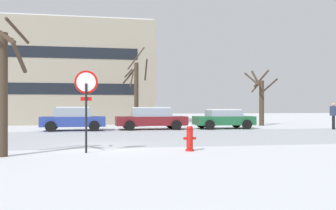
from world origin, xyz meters
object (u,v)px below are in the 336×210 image
(stop_sign, at_px, (86,95))
(fire_hydrant, at_px, (190,138))
(parked_car_blue, at_px, (73,119))
(pedestrian_crossing, at_px, (333,114))
(parked_car_green, at_px, (224,119))
(parked_car_maroon, at_px, (151,118))

(stop_sign, bearing_deg, fire_hydrant, -1.36)
(fire_hydrant, relative_size, parked_car_blue, 0.23)
(stop_sign, bearing_deg, pedestrian_crossing, 32.21)
(parked_car_green, bearing_deg, parked_car_blue, -178.98)
(pedestrian_crossing, bearing_deg, fire_hydrant, -140.82)
(parked_car_maroon, relative_size, pedestrian_crossing, 2.64)
(fire_hydrant, xyz_separation_m, parked_car_maroon, (0.45, 12.10, 0.28))
(parked_car_blue, bearing_deg, stop_sign, -85.07)
(parked_car_maroon, distance_m, parked_car_green, 4.93)
(parked_car_blue, distance_m, pedestrian_crossing, 16.80)
(parked_car_blue, bearing_deg, pedestrian_crossing, -6.38)
(stop_sign, distance_m, fire_hydrant, 3.75)
(fire_hydrant, bearing_deg, parked_car_maroon, 87.86)
(parked_car_blue, bearing_deg, parked_car_maroon, 3.13)
(stop_sign, relative_size, fire_hydrant, 2.95)
(stop_sign, height_order, parked_car_blue, stop_sign)
(parked_car_blue, height_order, parked_car_green, parked_car_blue)
(parked_car_maroon, bearing_deg, stop_sign, -108.04)
(stop_sign, xyz_separation_m, pedestrian_crossing, (15.68, 9.88, -0.88))
(fire_hydrant, distance_m, parked_car_green, 13.16)
(fire_hydrant, relative_size, parked_car_maroon, 0.20)
(parked_car_blue, bearing_deg, parked_car_green, 1.02)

